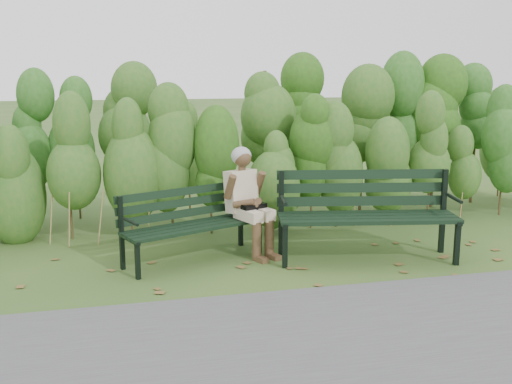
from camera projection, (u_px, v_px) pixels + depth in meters
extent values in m
plane|color=#2F5222|center=(263.00, 262.00, 6.81)|extent=(80.00, 80.00, 0.00)
cube|color=#474749|center=(332.00, 347.00, 4.72)|extent=(60.00, 2.50, 0.01)
cylinder|color=#47381E|center=(20.00, 215.00, 7.34)|extent=(0.03, 0.03, 0.80)
ellipsoid|color=#2E6122|center=(16.00, 164.00, 7.21)|extent=(0.64, 0.64, 1.44)
cylinder|color=#47381E|center=(72.00, 213.00, 7.48)|extent=(0.03, 0.03, 0.80)
ellipsoid|color=#2E6122|center=(69.00, 162.00, 7.35)|extent=(0.64, 0.64, 1.44)
cylinder|color=#47381E|center=(122.00, 210.00, 7.62)|extent=(0.03, 0.03, 0.80)
ellipsoid|color=#2E6122|center=(120.00, 160.00, 7.49)|extent=(0.64, 0.64, 1.44)
cylinder|color=#47381E|center=(170.00, 208.00, 7.76)|extent=(0.03, 0.03, 0.80)
ellipsoid|color=#2E6122|center=(169.00, 159.00, 7.63)|extent=(0.64, 0.64, 1.44)
cylinder|color=#47381E|center=(217.00, 205.00, 7.90)|extent=(0.03, 0.03, 0.80)
ellipsoid|color=#2E6122|center=(216.00, 157.00, 7.77)|extent=(0.64, 0.64, 1.44)
cylinder|color=#47381E|center=(262.00, 203.00, 8.04)|extent=(0.03, 0.03, 0.80)
ellipsoid|color=#2E6122|center=(262.00, 156.00, 7.91)|extent=(0.64, 0.64, 1.44)
cylinder|color=#47381E|center=(305.00, 200.00, 8.18)|extent=(0.03, 0.03, 0.80)
ellipsoid|color=#2E6122|center=(306.00, 154.00, 8.05)|extent=(0.64, 0.64, 1.44)
cylinder|color=#47381E|center=(347.00, 198.00, 8.32)|extent=(0.03, 0.03, 0.80)
ellipsoid|color=#2E6122|center=(348.00, 153.00, 8.19)|extent=(0.64, 0.64, 1.44)
cylinder|color=#47381E|center=(387.00, 196.00, 8.46)|extent=(0.03, 0.03, 0.80)
ellipsoid|color=#2E6122|center=(389.00, 151.00, 8.33)|extent=(0.64, 0.64, 1.44)
cylinder|color=#47381E|center=(426.00, 194.00, 8.60)|extent=(0.03, 0.03, 0.80)
ellipsoid|color=#2E6122|center=(429.00, 150.00, 8.48)|extent=(0.64, 0.64, 1.44)
cylinder|color=#47381E|center=(464.00, 192.00, 8.74)|extent=(0.03, 0.03, 0.80)
ellipsoid|color=#2E6122|center=(467.00, 149.00, 8.62)|extent=(0.64, 0.64, 1.44)
cylinder|color=#47381E|center=(501.00, 190.00, 8.88)|extent=(0.03, 0.03, 0.80)
ellipsoid|color=#2E6122|center=(505.00, 147.00, 8.76)|extent=(0.64, 0.64, 1.44)
cylinder|color=#47381E|center=(34.00, 188.00, 8.28)|extent=(0.04, 0.04, 1.10)
ellipsoid|color=#2D4C1A|center=(30.00, 124.00, 8.10)|extent=(0.70, 0.70, 1.98)
cylinder|color=#47381E|center=(92.00, 185.00, 8.45)|extent=(0.04, 0.04, 1.10)
ellipsoid|color=#2D4C1A|center=(88.00, 123.00, 8.28)|extent=(0.70, 0.70, 1.98)
cylinder|color=#47381E|center=(147.00, 183.00, 8.63)|extent=(0.04, 0.04, 1.10)
ellipsoid|color=#2D4C1A|center=(145.00, 122.00, 8.45)|extent=(0.70, 0.70, 1.98)
cylinder|color=#47381E|center=(200.00, 181.00, 8.81)|extent=(0.04, 0.04, 1.10)
ellipsoid|color=#2D4C1A|center=(199.00, 121.00, 8.63)|extent=(0.70, 0.70, 1.98)
cylinder|color=#47381E|center=(250.00, 179.00, 8.98)|extent=(0.04, 0.04, 1.10)
ellipsoid|color=#2D4C1A|center=(250.00, 120.00, 8.81)|extent=(0.70, 0.70, 1.98)
cylinder|color=#47381E|center=(299.00, 177.00, 9.16)|extent=(0.04, 0.04, 1.10)
ellipsoid|color=#2D4C1A|center=(300.00, 119.00, 8.98)|extent=(0.70, 0.70, 1.98)
cylinder|color=#47381E|center=(346.00, 175.00, 9.33)|extent=(0.04, 0.04, 1.10)
ellipsoid|color=#2D4C1A|center=(348.00, 118.00, 9.16)|extent=(0.70, 0.70, 1.98)
cylinder|color=#47381E|center=(391.00, 173.00, 9.51)|extent=(0.04, 0.04, 1.10)
ellipsoid|color=#2D4C1A|center=(394.00, 117.00, 9.34)|extent=(0.70, 0.70, 1.98)
cylinder|color=#47381E|center=(435.00, 171.00, 9.69)|extent=(0.04, 0.04, 1.10)
ellipsoid|color=#2D4C1A|center=(438.00, 116.00, 9.51)|extent=(0.70, 0.70, 1.98)
cylinder|color=#47381E|center=(477.00, 169.00, 9.86)|extent=(0.04, 0.04, 1.10)
ellipsoid|color=#2D4C1A|center=(481.00, 115.00, 9.69)|extent=(0.70, 0.70, 1.98)
cube|color=brown|center=(174.00, 269.00, 6.59)|extent=(0.10, 0.09, 0.01)
cube|color=brown|center=(508.00, 280.00, 6.23)|extent=(0.11, 0.11, 0.01)
cube|color=brown|center=(51.00, 286.00, 6.05)|extent=(0.11, 0.09, 0.01)
cube|color=brown|center=(177.00, 263.00, 6.78)|extent=(0.11, 0.11, 0.01)
cube|color=brown|center=(46.00, 315.00, 5.34)|extent=(0.11, 0.11, 0.01)
cube|color=brown|center=(367.00, 232.00, 8.06)|extent=(0.11, 0.09, 0.01)
cube|color=brown|center=(458.00, 251.00, 7.22)|extent=(0.11, 0.11, 0.01)
cube|color=brown|center=(268.00, 297.00, 5.76)|extent=(0.08, 0.10, 0.01)
cube|color=brown|center=(218.00, 248.00, 7.34)|extent=(0.08, 0.10, 0.01)
cube|color=brown|center=(156.00, 303.00, 5.62)|extent=(0.11, 0.10, 0.01)
cube|color=brown|center=(384.00, 238.00, 7.78)|extent=(0.11, 0.11, 0.01)
cube|color=brown|center=(151.00, 285.00, 6.08)|extent=(0.09, 0.10, 0.01)
cube|color=brown|center=(303.00, 250.00, 7.27)|extent=(0.11, 0.10, 0.01)
cube|color=brown|center=(153.00, 267.00, 6.64)|extent=(0.11, 0.10, 0.01)
cube|color=brown|center=(217.00, 271.00, 6.50)|extent=(0.08, 0.10, 0.01)
cube|color=brown|center=(80.00, 256.00, 7.05)|extent=(0.09, 0.07, 0.01)
cube|color=brown|center=(413.00, 242.00, 7.63)|extent=(0.11, 0.11, 0.01)
cube|color=brown|center=(328.00, 245.00, 7.47)|extent=(0.09, 0.10, 0.01)
cube|color=brown|center=(510.00, 265.00, 6.71)|extent=(0.11, 0.10, 0.01)
cube|color=brown|center=(246.00, 240.00, 7.69)|extent=(0.11, 0.11, 0.01)
cube|color=brown|center=(8.00, 276.00, 6.36)|extent=(0.11, 0.11, 0.01)
cube|color=brown|center=(452.00, 241.00, 7.67)|extent=(0.08, 0.09, 0.01)
cube|color=brown|center=(407.00, 234.00, 7.98)|extent=(0.11, 0.11, 0.01)
cube|color=brown|center=(413.00, 228.00, 8.26)|extent=(0.10, 0.11, 0.01)
cube|color=brown|center=(146.00, 246.00, 7.45)|extent=(0.11, 0.10, 0.01)
cube|color=brown|center=(372.00, 235.00, 7.95)|extent=(0.11, 0.11, 0.01)
cube|color=brown|center=(419.00, 266.00, 6.68)|extent=(0.11, 0.10, 0.01)
cube|color=brown|center=(354.00, 258.00, 6.97)|extent=(0.10, 0.11, 0.01)
cube|color=brown|center=(117.00, 284.00, 6.12)|extent=(0.09, 0.10, 0.01)
cube|color=brown|center=(52.00, 265.00, 6.72)|extent=(0.10, 0.09, 0.01)
cube|color=black|center=(202.00, 230.00, 6.64)|extent=(1.56, 0.71, 0.04)
cube|color=black|center=(196.00, 228.00, 6.73)|extent=(1.56, 0.71, 0.04)
cube|color=black|center=(191.00, 225.00, 6.82)|extent=(1.56, 0.71, 0.04)
cube|color=black|center=(187.00, 223.00, 6.91)|extent=(1.56, 0.71, 0.04)
cube|color=black|center=(183.00, 214.00, 6.96)|extent=(1.54, 0.67, 0.10)
cube|color=black|center=(182.00, 203.00, 6.94)|extent=(1.54, 0.67, 0.10)
cube|color=black|center=(181.00, 192.00, 6.93)|extent=(1.54, 0.67, 0.10)
cube|color=black|center=(138.00, 260.00, 6.22)|extent=(0.06, 0.06, 0.41)
cube|color=black|center=(121.00, 233.00, 6.49)|extent=(0.06, 0.06, 0.82)
cube|color=black|center=(130.00, 239.00, 6.33)|extent=(0.21, 0.44, 0.04)
cylinder|color=black|center=(131.00, 222.00, 6.25)|extent=(0.16, 0.33, 0.03)
cube|color=black|center=(259.00, 236.00, 7.12)|extent=(0.06, 0.06, 0.41)
cube|color=black|center=(241.00, 214.00, 7.39)|extent=(0.06, 0.06, 0.82)
cube|color=black|center=(250.00, 218.00, 7.23)|extent=(0.21, 0.44, 0.04)
cylinder|color=black|center=(253.00, 203.00, 7.15)|extent=(0.16, 0.33, 0.03)
cube|color=black|center=(372.00, 222.00, 6.59)|extent=(2.01, 0.49, 0.04)
cube|color=black|center=(369.00, 219.00, 6.73)|extent=(2.01, 0.49, 0.04)
cube|color=black|center=(366.00, 216.00, 6.87)|extent=(2.01, 0.49, 0.04)
cube|color=black|center=(364.00, 213.00, 7.00)|extent=(2.01, 0.49, 0.04)
cube|color=black|center=(362.00, 201.00, 7.08)|extent=(2.00, 0.43, 0.12)
cube|color=black|center=(362.00, 188.00, 7.07)|extent=(2.00, 0.43, 0.12)
cube|color=black|center=(362.00, 174.00, 7.05)|extent=(2.00, 0.43, 0.12)
cube|color=black|center=(285.00, 246.00, 6.58)|extent=(0.07, 0.07, 0.51)
cube|color=black|center=(281.00, 213.00, 7.00)|extent=(0.07, 0.07, 1.01)
cube|color=black|center=(283.00, 220.00, 6.75)|extent=(0.16, 0.56, 0.04)
cylinder|color=black|center=(284.00, 200.00, 6.65)|extent=(0.12, 0.42, 0.04)
cube|color=black|center=(457.00, 243.00, 6.68)|extent=(0.07, 0.07, 0.51)
cube|color=black|center=(443.00, 211.00, 7.10)|extent=(0.07, 0.07, 1.01)
cube|color=black|center=(451.00, 218.00, 6.85)|extent=(0.16, 0.56, 0.04)
cylinder|color=black|center=(454.00, 198.00, 6.75)|extent=(0.12, 0.42, 0.04)
cube|color=beige|center=(248.00, 215.00, 6.94)|extent=(0.29, 0.44, 0.13)
cube|color=beige|center=(261.00, 213.00, 7.04)|extent=(0.29, 0.44, 0.13)
cylinder|color=brown|center=(257.00, 241.00, 6.86)|extent=(0.14, 0.14, 0.45)
cylinder|color=brown|center=(269.00, 239.00, 6.96)|extent=(0.14, 0.14, 0.45)
cube|color=brown|center=(261.00, 259.00, 6.83)|extent=(0.16, 0.22, 0.06)
cube|color=brown|center=(273.00, 256.00, 6.93)|extent=(0.16, 0.22, 0.06)
cube|color=beige|center=(241.00, 191.00, 7.16)|extent=(0.43, 0.37, 0.52)
cylinder|color=brown|center=(242.00, 169.00, 7.09)|extent=(0.09, 0.09, 0.10)
sphere|color=brown|center=(242.00, 158.00, 7.05)|extent=(0.21, 0.21, 0.21)
ellipsoid|color=gray|center=(241.00, 156.00, 7.07)|extent=(0.24, 0.23, 0.22)
cylinder|color=brown|center=(230.00, 187.00, 6.96)|extent=(0.16, 0.23, 0.31)
cylinder|color=brown|center=(259.00, 183.00, 7.20)|extent=(0.16, 0.23, 0.31)
cylinder|color=brown|center=(244.00, 203.00, 6.95)|extent=(0.27, 0.20, 0.13)
cylinder|color=brown|center=(259.00, 201.00, 7.07)|extent=(0.15, 0.28, 0.13)
sphere|color=brown|center=(254.00, 205.00, 6.97)|extent=(0.11, 0.11, 0.11)
cube|color=black|center=(254.00, 210.00, 6.99)|extent=(0.32, 0.22, 0.16)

